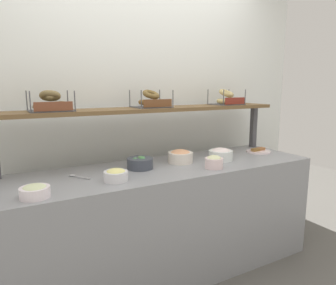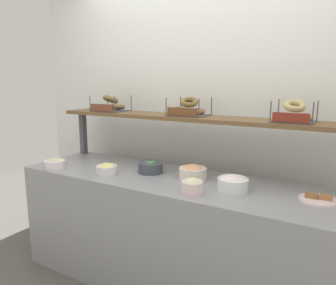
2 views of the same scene
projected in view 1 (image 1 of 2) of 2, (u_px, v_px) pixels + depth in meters
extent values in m
plane|color=#595651|center=(167.00, 268.00, 2.51)|extent=(8.00, 8.00, 0.00)
cube|color=white|center=(137.00, 115.00, 2.77)|extent=(3.58, 0.06, 2.40)
cube|color=gray|center=(167.00, 219.00, 2.43)|extent=(2.38, 0.70, 0.85)
cube|color=#4C4C51|center=(253.00, 127.00, 3.09)|extent=(0.05, 0.05, 0.40)
cube|color=brown|center=(151.00, 109.00, 2.51)|extent=(2.34, 0.32, 0.03)
cylinder|color=white|center=(116.00, 176.00, 1.99)|extent=(0.16, 0.16, 0.06)
ellipsoid|color=#ECE589|center=(116.00, 172.00, 1.98)|extent=(0.12, 0.12, 0.05)
cylinder|color=#3E4450|center=(140.00, 163.00, 2.29)|extent=(0.19, 0.19, 0.08)
sphere|color=#568F5E|center=(135.00, 160.00, 2.27)|extent=(0.04, 0.04, 0.04)
sphere|color=#4E9051|center=(142.00, 160.00, 2.28)|extent=(0.05, 0.05, 0.05)
sphere|color=#649855|center=(140.00, 159.00, 2.31)|extent=(0.04, 0.04, 0.04)
cylinder|color=white|center=(180.00, 157.00, 2.47)|extent=(0.20, 0.20, 0.08)
ellipsoid|color=#EBA879|center=(180.00, 153.00, 2.46)|extent=(0.15, 0.15, 0.06)
cylinder|color=white|center=(221.00, 155.00, 2.55)|extent=(0.20, 0.20, 0.08)
ellipsoid|color=white|center=(221.00, 151.00, 2.55)|extent=(0.15, 0.15, 0.06)
cylinder|color=white|center=(35.00, 192.00, 1.70)|extent=(0.16, 0.16, 0.06)
ellipsoid|color=beige|center=(35.00, 188.00, 1.69)|extent=(0.13, 0.13, 0.04)
cylinder|color=silver|center=(214.00, 163.00, 2.30)|extent=(0.14, 0.14, 0.08)
ellipsoid|color=beige|center=(214.00, 159.00, 2.30)|extent=(0.11, 0.11, 0.05)
cylinder|color=white|center=(258.00, 151.00, 2.86)|extent=(0.22, 0.22, 0.01)
cube|color=olive|center=(255.00, 150.00, 2.84)|extent=(0.07, 0.05, 0.02)
cube|color=#A4673B|center=(261.00, 149.00, 2.88)|extent=(0.07, 0.05, 0.02)
cube|color=#B7B7BC|center=(82.00, 177.00, 2.05)|extent=(0.08, 0.13, 0.01)
ellipsoid|color=#B7B7BC|center=(72.00, 175.00, 2.10)|extent=(0.04, 0.03, 0.01)
cube|color=#4C4C51|center=(51.00, 111.00, 2.14)|extent=(0.29, 0.24, 0.01)
cylinder|color=#4C4C51|center=(30.00, 102.00, 1.96)|extent=(0.01, 0.01, 0.14)
cylinder|color=#4C4C51|center=(75.00, 101.00, 2.09)|extent=(0.01, 0.01, 0.14)
cylinder|color=#4C4C51|center=(27.00, 101.00, 2.16)|extent=(0.01, 0.01, 0.14)
cylinder|color=#4C4C51|center=(68.00, 100.00, 2.29)|extent=(0.01, 0.01, 0.14)
cube|color=brown|center=(54.00, 106.00, 2.03)|extent=(0.24, 0.01, 0.06)
torus|color=#7D6C50|center=(44.00, 107.00, 2.08)|extent=(0.20, 0.20, 0.05)
torus|color=olive|center=(56.00, 105.00, 2.18)|extent=(0.19, 0.19, 0.06)
torus|color=olive|center=(50.00, 96.00, 2.12)|extent=(0.17, 0.18, 0.09)
cube|color=#4C4C51|center=(151.00, 107.00, 2.52)|extent=(0.29, 0.24, 0.01)
cylinder|color=#4C4C51|center=(141.00, 100.00, 2.34)|extent=(0.01, 0.01, 0.14)
cylinder|color=#4C4C51|center=(173.00, 99.00, 2.47)|extent=(0.01, 0.01, 0.14)
cylinder|color=#4C4C51|center=(130.00, 99.00, 2.54)|extent=(0.01, 0.01, 0.14)
cylinder|color=#4C4C51|center=(160.00, 98.00, 2.67)|extent=(0.01, 0.01, 0.14)
cube|color=brown|center=(158.00, 103.00, 2.41)|extent=(0.24, 0.01, 0.06)
torus|color=brown|center=(147.00, 103.00, 2.46)|extent=(0.15, 0.15, 0.06)
torus|color=brown|center=(154.00, 103.00, 2.57)|extent=(0.17, 0.17, 0.05)
torus|color=brown|center=(151.00, 94.00, 2.50)|extent=(0.18, 0.19, 0.09)
cube|color=#4C4C51|center=(226.00, 104.00, 2.88)|extent=(0.26, 0.24, 0.01)
cylinder|color=#4C4C51|center=(224.00, 98.00, 2.71)|extent=(0.01, 0.01, 0.14)
cylinder|color=#4C4C51|center=(245.00, 97.00, 2.83)|extent=(0.01, 0.01, 0.14)
cylinder|color=#4C4C51|center=(208.00, 97.00, 2.91)|extent=(0.01, 0.01, 0.14)
cylinder|color=#4C4C51|center=(229.00, 97.00, 3.03)|extent=(0.01, 0.01, 0.14)
cube|color=maroon|center=(235.00, 101.00, 2.77)|extent=(0.22, 0.01, 0.06)
torus|color=tan|center=(224.00, 101.00, 2.83)|extent=(0.20, 0.20, 0.05)
torus|color=tan|center=(227.00, 101.00, 2.93)|extent=(0.14, 0.15, 0.05)
torus|color=tan|center=(226.00, 93.00, 2.87)|extent=(0.18, 0.19, 0.09)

